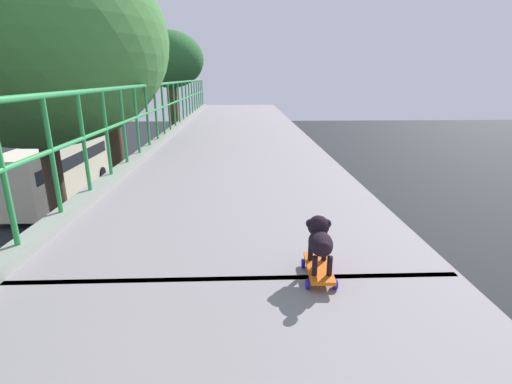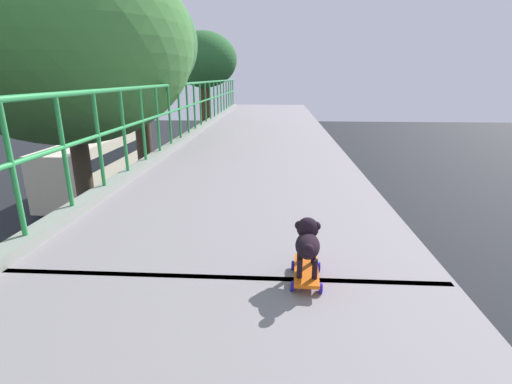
# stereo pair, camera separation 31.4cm
# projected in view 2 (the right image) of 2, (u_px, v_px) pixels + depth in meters

# --- Properties ---
(city_bus) EXTENTS (2.49, 10.01, 3.25)m
(city_bus) POSITION_uv_depth(u_px,v_px,m) (96.00, 163.00, 22.77)
(city_bus) COLOR beige
(city_bus) RESTS_ON ground
(roadside_tree_mid) EXTENTS (5.16, 5.16, 9.60)m
(roadside_tree_mid) POSITION_uv_depth(u_px,v_px,m) (64.00, 44.00, 7.46)
(roadside_tree_mid) COLOR #4A3B2E
(roadside_tree_mid) RESTS_ON ground
(roadside_tree_far) EXTENTS (3.64, 3.64, 9.60)m
(roadside_tree_far) POSITION_uv_depth(u_px,v_px,m) (136.00, 48.00, 10.97)
(roadside_tree_far) COLOR #4F3F2A
(roadside_tree_far) RESTS_ON ground
(roadside_tree_farthest) EXTENTS (3.87, 3.87, 9.42)m
(roadside_tree_farthest) POSITION_uv_depth(u_px,v_px,m) (204.00, 63.00, 21.72)
(roadside_tree_farthest) COLOR #4D301E
(roadside_tree_farthest) RESTS_ON ground
(toy_skateboard) EXTENTS (0.23, 0.44, 0.09)m
(toy_skateboard) POSITION_uv_depth(u_px,v_px,m) (306.00, 271.00, 2.55)
(toy_skateboard) COLOR orange
(toy_skateboard) RESTS_ON overpass_deck
(small_dog) EXTENTS (0.19, 0.42, 0.33)m
(small_dog) POSITION_uv_depth(u_px,v_px,m) (308.00, 240.00, 2.51)
(small_dog) COLOR black
(small_dog) RESTS_ON toy_skateboard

